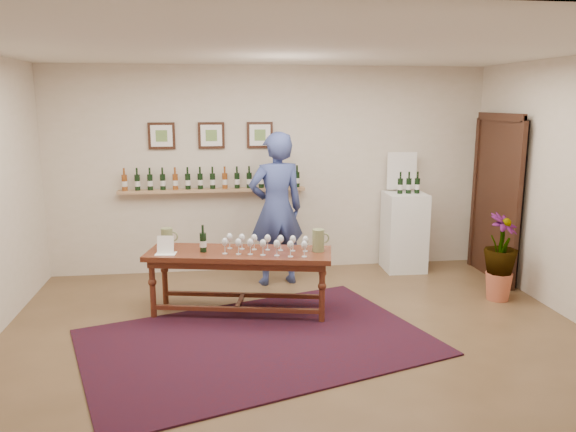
{
  "coord_description": "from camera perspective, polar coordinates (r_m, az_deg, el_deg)",
  "views": [
    {
      "loc": [
        -0.83,
        -5.13,
        2.33
      ],
      "look_at": [
        0.0,
        0.8,
        1.1
      ],
      "focal_mm": 35.0,
      "sensor_mm": 36.0,
      "label": 1
    }
  ],
  "objects": [
    {
      "name": "ground",
      "position": [
        5.7,
        1.14,
        -12.54
      ],
      "size": [
        6.0,
        6.0,
        0.0
      ],
      "primitive_type": "plane",
      "color": "brown",
      "rests_on": "ground"
    },
    {
      "name": "room_shell",
      "position": [
        7.68,
        14.69,
        2.16
      ],
      "size": [
        6.0,
        6.0,
        6.0
      ],
      "color": "beige",
      "rests_on": "ground"
    },
    {
      "name": "rug",
      "position": [
        5.65,
        -3.14,
        -12.67
      ],
      "size": [
        3.78,
        3.07,
        0.02
      ],
      "primitive_type": "cube",
      "rotation": [
        0.0,
        0.0,
        0.31
      ],
      "color": "#4B0D0F",
      "rests_on": "ground"
    },
    {
      "name": "tasting_table",
      "position": [
        6.22,
        -4.97,
        -4.54
      ],
      "size": [
        2.1,
        1.05,
        0.71
      ],
      "rotation": [
        0.0,
        0.0,
        -0.21
      ],
      "color": "#451811",
      "rests_on": "ground"
    },
    {
      "name": "table_glasses",
      "position": [
        6.09,
        -2.28,
        -2.91
      ],
      "size": [
        1.35,
        0.67,
        0.18
      ],
      "primitive_type": null,
      "rotation": [
        0.0,
        0.0,
        -0.29
      ],
      "color": "silver",
      "rests_on": "tasting_table"
    },
    {
      "name": "table_bottles",
      "position": [
        6.21,
        -8.6,
        -2.3
      ],
      "size": [
        0.27,
        0.17,
        0.28
      ],
      "primitive_type": null,
      "rotation": [
        0.0,
        0.0,
        -0.08
      ],
      "color": "black",
      "rests_on": "tasting_table"
    },
    {
      "name": "pitcher_left",
      "position": [
        6.36,
        -12.19,
        -2.27
      ],
      "size": [
        0.19,
        0.19,
        0.24
      ],
      "primitive_type": null,
      "rotation": [
        0.0,
        0.0,
        -0.36
      ],
      "color": "olive",
      "rests_on": "tasting_table"
    },
    {
      "name": "pitcher_right",
      "position": [
        6.14,
        3.09,
        -2.49
      ],
      "size": [
        0.19,
        0.19,
        0.24
      ],
      "primitive_type": null,
      "rotation": [
        0.0,
        0.0,
        -0.22
      ],
      "color": "olive",
      "rests_on": "tasting_table"
    },
    {
      "name": "menu_card",
      "position": [
        6.19,
        -12.34,
        -2.87
      ],
      "size": [
        0.23,
        0.18,
        0.2
      ],
      "primitive_type": "cube",
      "rotation": [
        0.0,
        0.0,
        -0.12
      ],
      "color": "white",
      "rests_on": "tasting_table"
    },
    {
      "name": "display_pedestal",
      "position": [
        7.98,
        11.71,
        -1.57
      ],
      "size": [
        0.56,
        0.56,
        1.09
      ],
      "primitive_type": "cube",
      "rotation": [
        0.0,
        0.0,
        -0.03
      ],
      "color": "white",
      "rests_on": "ground"
    },
    {
      "name": "pedestal_bottles",
      "position": [
        7.84,
        12.17,
        3.29
      ],
      "size": [
        0.29,
        0.09,
        0.29
      ],
      "primitive_type": null,
      "rotation": [
        0.0,
        0.0,
        -0.03
      ],
      "color": "black",
      "rests_on": "display_pedestal"
    },
    {
      "name": "info_sign",
      "position": [
        8.02,
        11.49,
        4.52
      ],
      "size": [
        0.42,
        0.03,
        0.57
      ],
      "primitive_type": "cube",
      "rotation": [
        0.0,
        0.0,
        -0.03
      ],
      "color": "white",
      "rests_on": "display_pedestal"
    },
    {
      "name": "potted_plant",
      "position": [
        7.09,
        20.78,
        -3.93
      ],
      "size": [
        0.67,
        0.67,
        0.9
      ],
      "rotation": [
        0.0,
        0.0,
        0.67
      ],
      "color": "#BE5D3F",
      "rests_on": "ground"
    },
    {
      "name": "person",
      "position": [
        7.13,
        -1.2,
        0.7
      ],
      "size": [
        0.79,
        0.59,
        1.96
      ],
      "primitive_type": "imported",
      "rotation": [
        0.0,
        0.0,
        3.32
      ],
      "color": "navy",
      "rests_on": "ground"
    }
  ]
}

